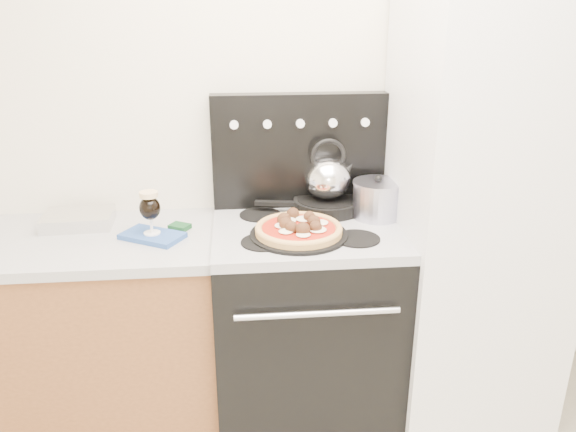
{
  "coord_description": "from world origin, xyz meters",
  "views": [
    {
      "loc": [
        -0.2,
        -0.94,
        1.77
      ],
      "look_at": [
        -0.01,
        1.05,
        1.02
      ],
      "focal_mm": 35.0,
      "sensor_mm": 36.0,
      "label": 1
    }
  ],
  "objects": [
    {
      "name": "cooktop",
      "position": [
        0.08,
        1.18,
        0.9
      ],
      "size": [
        0.76,
        0.65,
        0.04
      ],
      "primitive_type": "cube",
      "color": "#ADADB2",
      "rests_on": "stove_body"
    },
    {
      "name": "base_cabinet",
      "position": [
        -1.02,
        1.2,
        0.43
      ],
      "size": [
        1.45,
        0.6,
        0.86
      ],
      "primitive_type": "cube",
      "color": "brown",
      "rests_on": "ground"
    },
    {
      "name": "pizza",
      "position": [
        0.04,
        1.08,
        0.96
      ],
      "size": [
        0.38,
        0.38,
        0.05
      ],
      "primitive_type": null,
      "rotation": [
        0.0,
        0.0,
        -0.14
      ],
      "color": "gold",
      "rests_on": "pizza_pan"
    },
    {
      "name": "countertop",
      "position": [
        -1.02,
        1.2,
        0.88
      ],
      "size": [
        1.48,
        0.63,
        0.04
      ],
      "primitive_type": "cube",
      "color": "#ADADAF",
      "rests_on": "base_cabinet"
    },
    {
      "name": "fridge",
      "position": [
        0.78,
        1.15,
        0.95
      ],
      "size": [
        0.64,
        0.68,
        1.9
      ],
      "primitive_type": "cube",
      "color": "silver",
      "rests_on": "ground"
    },
    {
      "name": "foil_sheet",
      "position": [
        -0.86,
        1.33,
        0.93
      ],
      "size": [
        0.29,
        0.22,
        0.06
      ],
      "primitive_type": "cube",
      "rotation": [
        0.0,
        0.0,
        0.06
      ],
      "color": "white",
      "rests_on": "countertop"
    },
    {
      "name": "oven_mitt",
      "position": [
        -0.54,
        1.16,
        0.91
      ],
      "size": [
        0.28,
        0.24,
        0.02
      ],
      "primitive_type": "cube",
      "rotation": [
        0.0,
        0.0,
        -0.52
      ],
      "color": "#2B509C",
      "rests_on": "countertop"
    },
    {
      "name": "backguard",
      "position": [
        0.08,
        1.45,
        1.17
      ],
      "size": [
        0.76,
        0.08,
        0.5
      ],
      "primitive_type": "cube",
      "color": "black",
      "rests_on": "cooktop"
    },
    {
      "name": "beer_glass",
      "position": [
        -0.54,
        1.16,
        1.01
      ],
      "size": [
        0.09,
        0.09,
        0.18
      ],
      "primitive_type": null,
      "rotation": [
        0.0,
        0.0,
        0.05
      ],
      "color": "black",
      "rests_on": "oven_mitt"
    },
    {
      "name": "skillet",
      "position": [
        0.2,
        1.36,
        0.95
      ],
      "size": [
        0.34,
        0.34,
        0.05
      ],
      "primitive_type": "cylinder",
      "rotation": [
        0.0,
        0.0,
        -0.17
      ],
      "color": "black",
      "rests_on": "cooktop"
    },
    {
      "name": "stove_body",
      "position": [
        0.08,
        1.18,
        0.44
      ],
      "size": [
        0.76,
        0.65,
        0.88
      ],
      "primitive_type": "cube",
      "color": "black",
      "rests_on": "ground"
    },
    {
      "name": "tea_kettle",
      "position": [
        0.2,
        1.36,
        1.09
      ],
      "size": [
        0.24,
        0.24,
        0.23
      ],
      "primitive_type": null,
      "rotation": [
        0.0,
        0.0,
        -0.17
      ],
      "color": "silver",
      "rests_on": "skillet"
    },
    {
      "name": "stock_pot",
      "position": [
        0.39,
        1.26,
        0.99
      ],
      "size": [
        0.23,
        0.23,
        0.15
      ],
      "primitive_type": "cylinder",
      "rotation": [
        0.0,
        0.0,
        0.16
      ],
      "color": "#B2B1C7",
      "rests_on": "cooktop"
    },
    {
      "name": "room_shell",
      "position": [
        0.0,
        0.29,
        1.25
      ],
      "size": [
        3.52,
        3.01,
        2.52
      ],
      "color": "beige",
      "rests_on": "ground"
    },
    {
      "name": "pizza_pan",
      "position": [
        0.04,
        1.08,
        0.93
      ],
      "size": [
        0.48,
        0.48,
        0.01
      ],
      "primitive_type": "cylinder",
      "rotation": [
        0.0,
        0.0,
        0.31
      ],
      "color": "black",
      "rests_on": "cooktop"
    }
  ]
}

